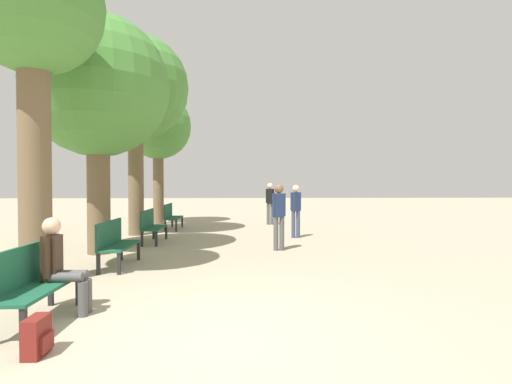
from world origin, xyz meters
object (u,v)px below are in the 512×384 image
(bench_row_2, at_px, (151,224))
(pedestrian_far, at_px, (296,208))
(tree_row_3, at_px, (158,128))
(tree_row_2, at_px, (135,89))
(person_seated, at_px, (61,263))
(tree_row_0, at_px, (33,17))
(pedestrian_mid, at_px, (279,212))
(tree_row_1, at_px, (98,88))
(bench_row_0, at_px, (30,280))
(pedestrian_near, at_px, (270,201))
(bench_row_3, at_px, (171,215))
(bench_row_1, at_px, (115,241))
(backpack, at_px, (37,337))

(bench_row_2, xyz_separation_m, pedestrian_far, (4.27, 0.87, 0.41))
(tree_row_3, bearing_deg, bench_row_2, -80.52)
(bench_row_2, distance_m, tree_row_2, 4.66)
(bench_row_2, height_order, person_seated, person_seated)
(pedestrian_far, bearing_deg, bench_row_2, -168.44)
(tree_row_0, relative_size, pedestrian_mid, 3.47)
(tree_row_1, xyz_separation_m, tree_row_3, (-0.00, 6.94, -0.00))
(tree_row_0, bearing_deg, bench_row_0, -64.85)
(tree_row_3, bearing_deg, tree_row_0, -90.00)
(tree_row_3, height_order, pedestrian_mid, tree_row_3)
(bench_row_0, height_order, pedestrian_mid, pedestrian_mid)
(person_seated, bearing_deg, pedestrian_near, 72.38)
(pedestrian_far, bearing_deg, tree_row_1, -153.52)
(bench_row_3, bearing_deg, bench_row_1, -90.00)
(tree_row_2, bearing_deg, pedestrian_near, 33.75)
(tree_row_3, bearing_deg, tree_row_2, -90.00)
(pedestrian_mid, bearing_deg, tree_row_1, -176.51)
(tree_row_0, bearing_deg, tree_row_3, 90.00)
(person_seated, xyz_separation_m, backpack, (0.31, -1.24, -0.49))
(tree_row_2, relative_size, pedestrian_near, 3.85)
(tree_row_1, distance_m, person_seated, 5.73)
(bench_row_1, distance_m, tree_row_1, 3.90)
(bench_row_1, distance_m, pedestrian_near, 8.92)
(bench_row_3, relative_size, backpack, 3.86)
(tree_row_2, relative_size, person_seated, 5.16)
(bench_row_2, height_order, tree_row_2, tree_row_2)
(bench_row_0, xyz_separation_m, pedestrian_near, (3.75, 11.35, 0.44))
(person_seated, xyz_separation_m, pedestrian_mid, (3.29, 4.81, 0.29))
(person_seated, bearing_deg, pedestrian_far, 60.43)
(backpack, bearing_deg, tree_row_3, 96.40)
(bench_row_0, height_order, tree_row_2, tree_row_2)
(tree_row_1, bearing_deg, pedestrian_far, 26.48)
(bench_row_0, xyz_separation_m, bench_row_2, (0.00, 6.53, 0.00))
(bench_row_3, xyz_separation_m, pedestrian_near, (3.75, 1.56, 0.44))
(pedestrian_mid, bearing_deg, backpack, -116.18)
(bench_row_2, relative_size, backpack, 3.86)
(bench_row_3, distance_m, person_seated, 9.50)
(tree_row_2, xyz_separation_m, pedestrian_mid, (4.40, -3.15, -3.80))
(bench_row_3, relative_size, person_seated, 1.18)
(bench_row_0, height_order, person_seated, person_seated)
(tree_row_0, relative_size, pedestrian_far, 3.54)
(tree_row_2, bearing_deg, bench_row_2, -63.15)
(bench_row_3, relative_size, tree_row_1, 0.26)
(bench_row_3, xyz_separation_m, person_seated, (0.24, -9.49, 0.15))
(bench_row_1, xyz_separation_m, bench_row_2, (0.00, 3.26, 0.00))
(bench_row_0, bearing_deg, person_seated, 51.36)
(pedestrian_mid, bearing_deg, pedestrian_far, 72.05)
(tree_row_1, height_order, pedestrian_mid, tree_row_1)
(tree_row_1, bearing_deg, person_seated, -76.20)
(backpack, height_order, pedestrian_far, pedestrian_far)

